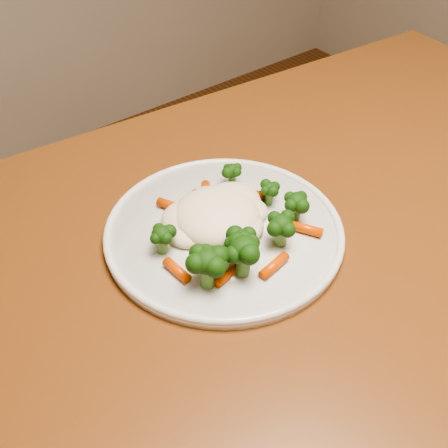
# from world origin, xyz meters

# --- Properties ---
(dining_table) EXTENTS (1.25, 0.89, 0.75)m
(dining_table) POSITION_xyz_m (-0.15, -0.05, 0.65)
(dining_table) COLOR brown
(dining_table) RESTS_ON ground
(plate) EXTENTS (0.30, 0.30, 0.01)m
(plate) POSITION_xyz_m (-0.23, 0.04, 0.76)
(plate) COLOR silver
(plate) RESTS_ON dining_table
(meal) EXTENTS (0.20, 0.19, 0.05)m
(meal) POSITION_xyz_m (-0.24, 0.02, 0.78)
(meal) COLOR #F5E6C4
(meal) RESTS_ON plate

